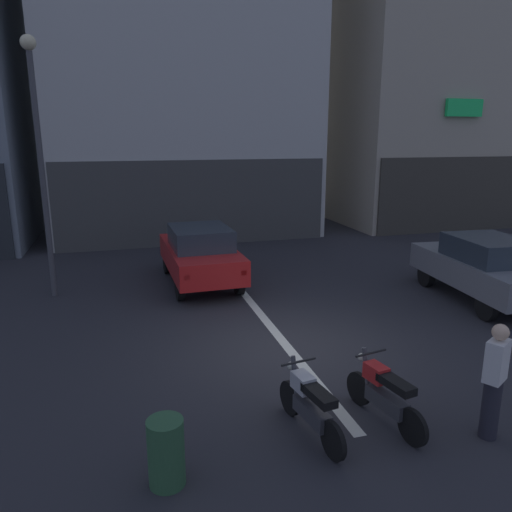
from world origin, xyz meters
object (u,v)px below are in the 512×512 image
trash_bin (166,452)px  person_by_motorcycles (494,381)px  street_lamp (39,143)px  car_grey_parked_kerbside (484,266)px  motorcycle_red_row_left_mid (384,394)px  car_red_crossing_near (200,253)px  motorcycle_silver_row_leftmost (310,405)px

trash_bin → person_by_motorcycles: bearing=-3.6°
street_lamp → person_by_motorcycles: bearing=-51.5°
car_grey_parked_kerbside → street_lamp: 11.42m
car_grey_parked_kerbside → street_lamp: (-10.50, 3.33, 3.01)m
car_grey_parked_kerbside → motorcycle_red_row_left_mid: size_ratio=2.56×
car_red_crossing_near → motorcycle_red_row_left_mid: size_ratio=2.50×
car_red_crossing_near → motorcycle_red_row_left_mid: (1.42, -7.49, -0.43)m
street_lamp → motorcycle_red_row_left_mid: bearing=-54.7°
car_grey_parked_kerbside → person_by_motorcycles: 6.29m
motorcycle_red_row_left_mid → motorcycle_silver_row_leftmost: bearing=178.9°
street_lamp → motorcycle_silver_row_leftmost: (4.14, -7.44, -3.44)m
car_grey_parked_kerbside → trash_bin: size_ratio=4.98×
motorcycle_silver_row_leftmost → trash_bin: (-2.01, -0.46, -0.03)m
car_red_crossing_near → street_lamp: bearing=-179.6°
person_by_motorcycles → trash_bin: person_by_motorcycles is taller
motorcycle_silver_row_leftmost → person_by_motorcycles: bearing=-17.4°
person_by_motorcycles → street_lamp: bearing=128.5°
car_red_crossing_near → street_lamp: street_lamp is taller
car_red_crossing_near → person_by_motorcycles: 8.62m
car_red_crossing_near → trash_bin: size_ratio=4.87×
motorcycle_red_row_left_mid → car_grey_parked_kerbside: bearing=38.4°
motorcycle_silver_row_leftmost → person_by_motorcycles: person_by_motorcycles is taller
car_red_crossing_near → street_lamp: (-3.86, -0.02, 3.01)m
car_grey_parked_kerbside → trash_bin: car_grey_parked_kerbside is taller
car_red_crossing_near → street_lamp: size_ratio=0.65×
motorcycle_silver_row_leftmost → street_lamp: bearing=119.1°
car_red_crossing_near → motorcycle_silver_row_leftmost: size_ratio=2.50×
car_red_crossing_near → motorcycle_silver_row_leftmost: 7.49m
car_red_crossing_near → person_by_motorcycles: person_by_motorcycles is taller
trash_bin → motorcycle_silver_row_leftmost: bearing=13.0°
motorcycle_red_row_left_mid → person_by_motorcycles: (1.22, -0.72, 0.40)m
street_lamp → trash_bin: 8.89m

